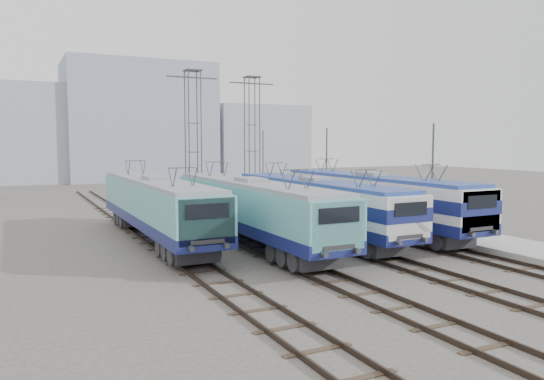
{
  "coord_description": "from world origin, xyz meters",
  "views": [
    {
      "loc": [
        -14.34,
        -22.43,
        5.9
      ],
      "look_at": [
        0.21,
        7.0,
        2.9
      ],
      "focal_mm": 35.0,
      "sensor_mm": 36.0,
      "label": 1
    }
  ],
  "objects_px": {
    "catenary_tower_east": "(252,134)",
    "mast_rear": "(263,166)",
    "locomotive_far_left": "(157,204)",
    "locomotive_center_left": "(252,207)",
    "locomotive_far_right": "(373,197)",
    "mast_mid": "(326,171)",
    "catenary_tower_west": "(193,133)",
    "locomotive_center_right": "(316,202)",
    "mast_front": "(432,181)"
  },
  "relations": [
    {
      "from": "catenary_tower_east",
      "to": "mast_rear",
      "type": "relative_size",
      "value": 1.71
    },
    {
      "from": "locomotive_far_left",
      "to": "locomotive_center_left",
      "type": "relative_size",
      "value": 1.01
    },
    {
      "from": "locomotive_far_right",
      "to": "mast_mid",
      "type": "relative_size",
      "value": 2.6
    },
    {
      "from": "locomotive_far_left",
      "to": "catenary_tower_west",
      "type": "height_order",
      "value": "catenary_tower_west"
    },
    {
      "from": "locomotive_center_left",
      "to": "locomotive_far_right",
      "type": "xyz_separation_m",
      "value": [
        9.0,
        0.86,
        0.08
      ]
    },
    {
      "from": "locomotive_center_right",
      "to": "mast_mid",
      "type": "height_order",
      "value": "mast_mid"
    },
    {
      "from": "mast_front",
      "to": "mast_rear",
      "type": "xyz_separation_m",
      "value": [
        0.0,
        24.0,
        0.0
      ]
    },
    {
      "from": "catenary_tower_west",
      "to": "locomotive_far_right",
      "type": "bearing_deg",
      "value": -67.86
    },
    {
      "from": "locomotive_center_right",
      "to": "locomotive_far_right",
      "type": "bearing_deg",
      "value": 3.66
    },
    {
      "from": "catenary_tower_west",
      "to": "mast_rear",
      "type": "bearing_deg",
      "value": 24.94
    },
    {
      "from": "locomotive_center_left",
      "to": "mast_front",
      "type": "distance_m",
      "value": 11.22
    },
    {
      "from": "mast_front",
      "to": "mast_rear",
      "type": "relative_size",
      "value": 1.0
    },
    {
      "from": "locomotive_far_right",
      "to": "mast_front",
      "type": "bearing_deg",
      "value": -61.53
    },
    {
      "from": "mast_front",
      "to": "locomotive_center_left",
      "type": "bearing_deg",
      "value": 166.78
    },
    {
      "from": "locomotive_far_left",
      "to": "catenary_tower_west",
      "type": "bearing_deg",
      "value": 64.08
    },
    {
      "from": "locomotive_far_right",
      "to": "mast_rear",
      "type": "relative_size",
      "value": 2.6
    },
    {
      "from": "catenary_tower_east",
      "to": "locomotive_center_left",
      "type": "bearing_deg",
      "value": -114.22
    },
    {
      "from": "catenary_tower_west",
      "to": "mast_mid",
      "type": "xyz_separation_m",
      "value": [
        8.6,
        -8.0,
        -3.14
      ]
    },
    {
      "from": "locomotive_far_left",
      "to": "mast_rear",
      "type": "distance_m",
      "value": 23.6
    },
    {
      "from": "locomotive_far_left",
      "to": "catenary_tower_east",
      "type": "distance_m",
      "value": 21.15
    },
    {
      "from": "locomotive_center_right",
      "to": "locomotive_far_right",
      "type": "xyz_separation_m",
      "value": [
        4.5,
        0.29,
        0.09
      ]
    },
    {
      "from": "locomotive_center_right",
      "to": "mast_rear",
      "type": "distance_m",
      "value": 21.86
    },
    {
      "from": "locomotive_far_left",
      "to": "mast_mid",
      "type": "height_order",
      "value": "mast_mid"
    },
    {
      "from": "mast_mid",
      "to": "locomotive_center_left",
      "type": "bearing_deg",
      "value": -138.94
    },
    {
      "from": "locomotive_far_left",
      "to": "locomotive_far_right",
      "type": "bearing_deg",
      "value": -11.31
    },
    {
      "from": "catenary_tower_west",
      "to": "locomotive_center_left",
      "type": "bearing_deg",
      "value": -97.35
    },
    {
      "from": "locomotive_far_left",
      "to": "mast_rear",
      "type": "xyz_separation_m",
      "value": [
        15.35,
        17.89,
        1.24
      ]
    },
    {
      "from": "locomotive_center_left",
      "to": "locomotive_center_right",
      "type": "bearing_deg",
      "value": 7.29
    },
    {
      "from": "mast_mid",
      "to": "mast_rear",
      "type": "relative_size",
      "value": 1.0
    },
    {
      "from": "locomotive_far_left",
      "to": "catenary_tower_east",
      "type": "height_order",
      "value": "catenary_tower_east"
    },
    {
      "from": "locomotive_far_left",
      "to": "mast_mid",
      "type": "xyz_separation_m",
      "value": [
        15.35,
        5.89,
        1.24
      ]
    },
    {
      "from": "locomotive_far_left",
      "to": "locomotive_far_right",
      "type": "relative_size",
      "value": 1.0
    },
    {
      "from": "catenary_tower_west",
      "to": "mast_rear",
      "type": "height_order",
      "value": "catenary_tower_west"
    },
    {
      "from": "locomotive_far_left",
      "to": "locomotive_center_right",
      "type": "distance_m",
      "value": 9.48
    },
    {
      "from": "locomotive_far_right",
      "to": "catenary_tower_east",
      "type": "height_order",
      "value": "catenary_tower_east"
    },
    {
      "from": "catenary_tower_west",
      "to": "catenary_tower_east",
      "type": "xyz_separation_m",
      "value": [
        6.5,
        2.0,
        0.0
      ]
    },
    {
      "from": "locomotive_center_right",
      "to": "mast_mid",
      "type": "distance_m",
      "value": 10.99
    },
    {
      "from": "mast_front",
      "to": "mast_mid",
      "type": "relative_size",
      "value": 1.0
    },
    {
      "from": "locomotive_center_left",
      "to": "catenary_tower_west",
      "type": "xyz_separation_m",
      "value": [
        2.25,
        17.45,
        4.4
      ]
    },
    {
      "from": "catenary_tower_west",
      "to": "mast_rear",
      "type": "relative_size",
      "value": 1.71
    },
    {
      "from": "locomotive_center_right",
      "to": "mast_mid",
      "type": "bearing_deg",
      "value": 54.42
    },
    {
      "from": "locomotive_center_right",
      "to": "mast_front",
      "type": "bearing_deg",
      "value": -26.19
    },
    {
      "from": "locomotive_center_right",
      "to": "catenary_tower_east",
      "type": "bearing_deg",
      "value": 77.31
    },
    {
      "from": "locomotive_center_right",
      "to": "mast_rear",
      "type": "bearing_deg",
      "value": 73.08
    },
    {
      "from": "locomotive_center_right",
      "to": "locomotive_far_left",
      "type": "bearing_deg",
      "value": 161.63
    },
    {
      "from": "mast_front",
      "to": "mast_mid",
      "type": "distance_m",
      "value": 12.0
    },
    {
      "from": "locomotive_far_left",
      "to": "mast_front",
      "type": "height_order",
      "value": "mast_front"
    },
    {
      "from": "locomotive_center_right",
      "to": "mast_rear",
      "type": "xyz_separation_m",
      "value": [
        6.35,
        20.88,
        1.27
      ]
    },
    {
      "from": "locomotive_far_left",
      "to": "locomotive_center_right",
      "type": "xyz_separation_m",
      "value": [
        9.0,
        -2.99,
        -0.03
      ]
    },
    {
      "from": "locomotive_far_right",
      "to": "mast_rear",
      "type": "xyz_separation_m",
      "value": [
        1.85,
        20.59,
        1.18
      ]
    }
  ]
}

